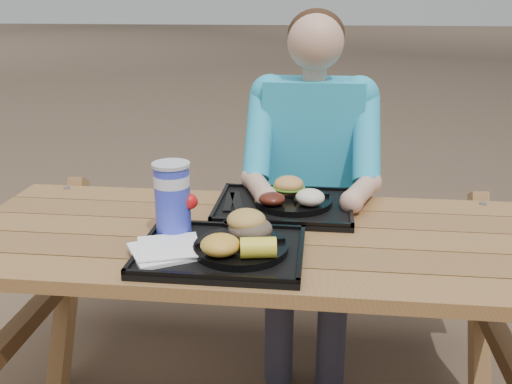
# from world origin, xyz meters

# --- Properties ---
(picnic_table) EXTENTS (1.80, 1.49, 0.75)m
(picnic_table) POSITION_xyz_m (0.00, 0.00, 0.38)
(picnic_table) COLOR #999999
(picnic_table) RESTS_ON ground
(tray_near) EXTENTS (0.45, 0.35, 0.02)m
(tray_near) POSITION_xyz_m (-0.08, -0.18, 0.76)
(tray_near) COLOR black
(tray_near) RESTS_ON picnic_table
(tray_far) EXTENTS (0.45, 0.35, 0.02)m
(tray_far) POSITION_xyz_m (0.07, 0.20, 0.76)
(tray_far) COLOR black
(tray_far) RESTS_ON picnic_table
(plate_near) EXTENTS (0.26, 0.26, 0.02)m
(plate_near) POSITION_xyz_m (-0.02, -0.18, 0.78)
(plate_near) COLOR black
(plate_near) RESTS_ON tray_near
(plate_far) EXTENTS (0.26, 0.26, 0.02)m
(plate_far) POSITION_xyz_m (0.10, 0.21, 0.78)
(plate_far) COLOR black
(plate_far) RESTS_ON tray_far
(napkin_stack) EXTENTS (0.23, 0.23, 0.02)m
(napkin_stack) POSITION_xyz_m (-0.23, -0.22, 0.78)
(napkin_stack) COLOR white
(napkin_stack) RESTS_ON tray_near
(soda_cup) EXTENTS (0.10, 0.10, 0.21)m
(soda_cup) POSITION_xyz_m (-0.23, -0.08, 0.87)
(soda_cup) COLOR #1C2AD5
(soda_cup) RESTS_ON tray_near
(condiment_bbq) EXTENTS (0.04, 0.04, 0.03)m
(condiment_bbq) POSITION_xyz_m (-0.07, -0.04, 0.78)
(condiment_bbq) COLOR black
(condiment_bbq) RESTS_ON tray_near
(condiment_mustard) EXTENTS (0.04, 0.04, 0.03)m
(condiment_mustard) POSITION_xyz_m (-0.03, -0.05, 0.78)
(condiment_mustard) COLOR gold
(condiment_mustard) RESTS_ON tray_near
(sandwich) EXTENTS (0.12, 0.12, 0.12)m
(sandwich) POSITION_xyz_m (-0.00, -0.13, 0.85)
(sandwich) COLOR #C29444
(sandwich) RESTS_ON plate_near
(mac_cheese) EXTENTS (0.11, 0.11, 0.05)m
(mac_cheese) POSITION_xyz_m (-0.07, -0.25, 0.82)
(mac_cheese) COLOR gold
(mac_cheese) RESTS_ON plate_near
(corn_cob) EXTENTS (0.11, 0.11, 0.05)m
(corn_cob) POSITION_xyz_m (0.04, -0.26, 0.82)
(corn_cob) COLOR yellow
(corn_cob) RESTS_ON plate_near
(cutlery_far) EXTENTS (0.08, 0.18, 0.01)m
(cutlery_far) POSITION_xyz_m (-0.09, 0.21, 0.77)
(cutlery_far) COLOR black
(cutlery_far) RESTS_ON tray_far
(burger) EXTENTS (0.10, 0.10, 0.09)m
(burger) POSITION_xyz_m (0.08, 0.26, 0.84)
(burger) COLOR #D2914A
(burger) RESTS_ON plate_far
(baked_beans) EXTENTS (0.09, 0.09, 0.04)m
(baked_beans) POSITION_xyz_m (0.04, 0.14, 0.81)
(baked_beans) COLOR #4E190F
(baked_beans) RESTS_ON plate_far
(potato_salad) EXTENTS (0.09, 0.09, 0.05)m
(potato_salad) POSITION_xyz_m (0.16, 0.15, 0.82)
(potato_salad) COLOR white
(potato_salad) RESTS_ON plate_far
(diner) EXTENTS (0.48, 0.84, 1.28)m
(diner) POSITION_xyz_m (0.15, 0.61, 0.64)
(diner) COLOR teal
(diner) RESTS_ON ground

